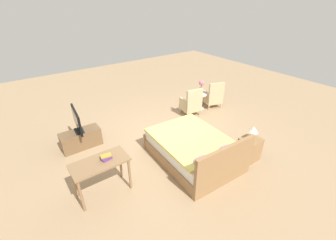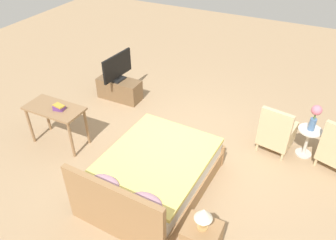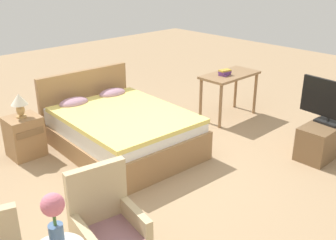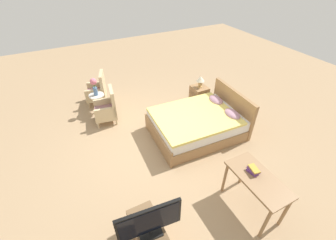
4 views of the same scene
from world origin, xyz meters
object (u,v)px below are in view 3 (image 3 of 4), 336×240
at_px(tv_stand, 325,138).
at_px(tv_flatscreen, 331,102).
at_px(flower_vase, 54,217).
at_px(vanity_desk, 230,81).
at_px(book_stack, 225,73).
at_px(armchair_by_window_right, 107,229).
at_px(nightstand, 25,136).
at_px(table_lamp, 19,102).
at_px(bed, 120,129).

height_order(tv_stand, tv_flatscreen, tv_flatscreen).
bearing_deg(flower_vase, vanity_desk, 21.84).
distance_m(vanity_desk, book_stack, 0.21).
relative_size(flower_vase, vanity_desk, 0.46).
bearing_deg(vanity_desk, tv_stand, -93.98).
distance_m(tv_stand, book_stack, 1.89).
xyz_separation_m(armchair_by_window_right, nightstand, (0.40, 2.52, -0.09)).
bearing_deg(book_stack, table_lamp, 161.59).
bearing_deg(table_lamp, nightstand, -90.00).
bearing_deg(tv_stand, nightstand, 137.23).
bearing_deg(armchair_by_window_right, book_stack, 23.82).
xyz_separation_m(nightstand, vanity_desk, (3.15, -1.01, 0.36)).
xyz_separation_m(bed, table_lamp, (-1.08, 0.72, 0.48)).
height_order(bed, tv_flatscreen, tv_flatscreen).
bearing_deg(table_lamp, vanity_desk, -17.78).
xyz_separation_m(flower_vase, vanity_desk, (4.07, 1.63, -0.19)).
height_order(table_lamp, tv_flatscreen, tv_flatscreen).
height_order(table_lamp, book_stack, table_lamp).
bearing_deg(tv_flatscreen, nightstand, 137.25).
relative_size(table_lamp, vanity_desk, 0.32).
bearing_deg(tv_stand, tv_flatscreen, -5.56).
height_order(armchair_by_window_right, book_stack, armchair_by_window_right).
relative_size(tv_flatscreen, book_stack, 4.18).
distance_m(armchair_by_window_right, vanity_desk, 3.87).
bearing_deg(nightstand, vanity_desk, -17.76).
xyz_separation_m(nightstand, tv_stand, (3.03, -2.80, -0.05)).
bearing_deg(armchair_by_window_right, vanity_desk, 22.94).
height_order(tv_stand, vanity_desk, vanity_desk).
xyz_separation_m(table_lamp, tv_flatscreen, (3.03, -2.80, -0.01)).
xyz_separation_m(armchair_by_window_right, table_lamp, (0.40, 2.52, 0.41)).
distance_m(bed, armchair_by_window_right, 2.33).
xyz_separation_m(nightstand, tv_flatscreen, (3.03, -2.80, 0.49)).
relative_size(armchair_by_window_right, tv_stand, 0.96).
bearing_deg(tv_stand, table_lamp, 137.22).
distance_m(armchair_by_window_right, flower_vase, 0.70).
height_order(bed, armchair_by_window_right, bed).
bearing_deg(nightstand, table_lamp, 90.00).
xyz_separation_m(armchair_by_window_right, tv_flatscreen, (3.44, -0.29, 0.39)).
bearing_deg(armchair_by_window_right, nightstand, 80.88).
height_order(nightstand, book_stack, book_stack).
relative_size(armchair_by_window_right, flower_vase, 1.93).
bearing_deg(bed, nightstand, 146.20).
relative_size(bed, table_lamp, 6.47).
bearing_deg(tv_flatscreen, tv_stand, 174.44).
height_order(flower_vase, tv_stand, flower_vase).
bearing_deg(vanity_desk, armchair_by_window_right, -157.06).
bearing_deg(bed, tv_flatscreen, -46.80).
distance_m(nightstand, table_lamp, 0.50).
distance_m(bed, tv_flatscreen, 2.89).
relative_size(flower_vase, table_lamp, 1.45).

